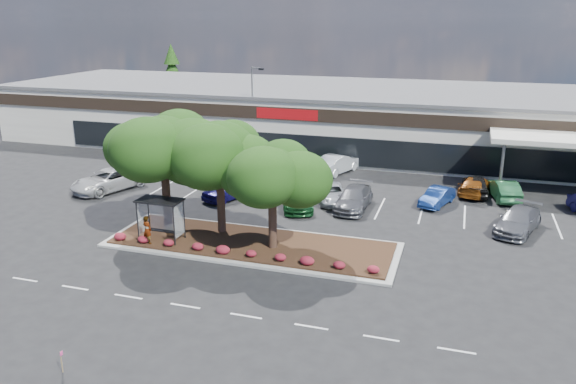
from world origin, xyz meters
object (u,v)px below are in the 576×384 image
(light_pole, at_px, (254,120))
(survey_stake, at_px, (61,359))
(car_0, at_px, (108,180))
(car_1, at_px, (230,188))

(light_pole, relative_size, survey_stake, 9.39)
(light_pole, relative_size, car_0, 1.47)
(survey_stake, height_order, car_0, car_0)
(car_1, bearing_deg, car_0, -149.88)
(survey_stake, relative_size, car_1, 0.20)
(light_pole, bearing_deg, car_1, -78.22)
(light_pole, distance_m, survey_stake, 34.96)
(light_pole, height_order, survey_stake, light_pole)
(survey_stake, bearing_deg, light_pole, 98.09)
(survey_stake, relative_size, car_0, 0.16)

